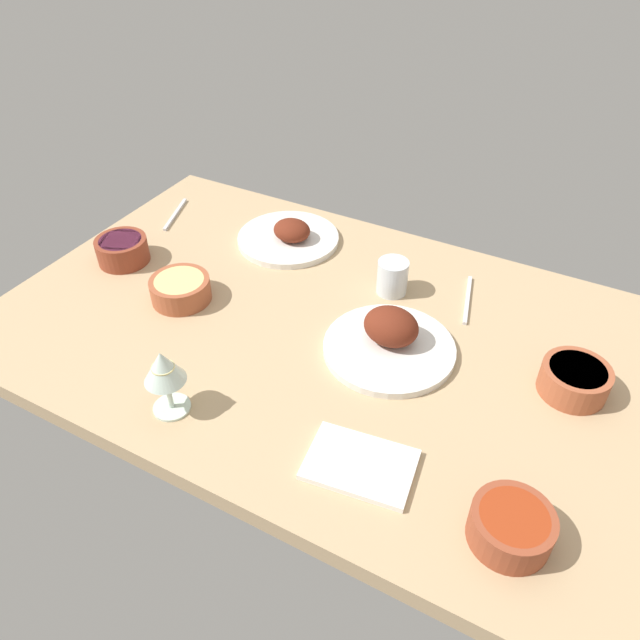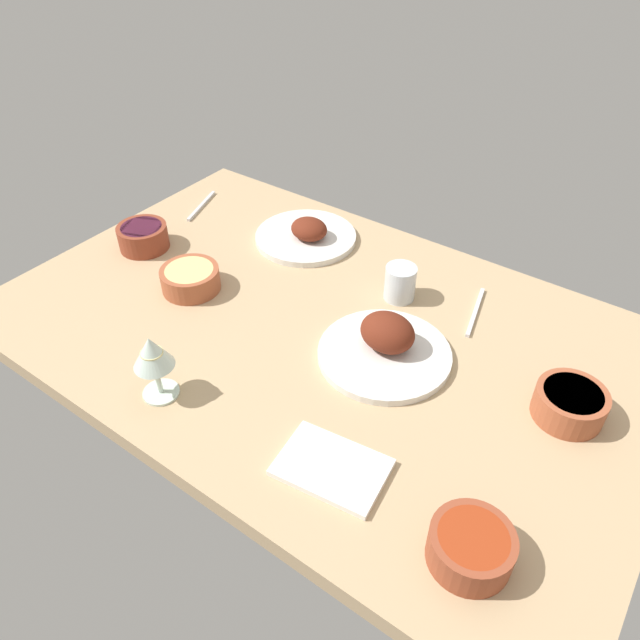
# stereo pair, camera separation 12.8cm
# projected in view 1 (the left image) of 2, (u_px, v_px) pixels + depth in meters

# --- Properties ---
(dining_table) EXTENTS (1.40, 0.90, 0.04)m
(dining_table) POSITION_uv_depth(u_px,v_px,m) (320.00, 334.00, 1.31)
(dining_table) COLOR tan
(dining_table) RESTS_ON ground
(plate_far_side) EXTENTS (0.26, 0.26, 0.07)m
(plate_far_side) POSITION_uv_depth(u_px,v_px,m) (289.00, 236.00, 1.55)
(plate_far_side) COLOR silver
(plate_far_side) RESTS_ON dining_table
(plate_center_main) EXTENTS (0.27, 0.27, 0.09)m
(plate_center_main) POSITION_uv_depth(u_px,v_px,m) (389.00, 340.00, 1.22)
(plate_center_main) COLOR silver
(plate_center_main) RESTS_ON dining_table
(bowl_sauce) EXTENTS (0.13, 0.13, 0.06)m
(bowl_sauce) POSITION_uv_depth(u_px,v_px,m) (511.00, 526.00, 0.89)
(bowl_sauce) COLOR brown
(bowl_sauce) RESTS_ON dining_table
(bowl_onions) EXTENTS (0.13, 0.13, 0.06)m
(bowl_onions) POSITION_uv_depth(u_px,v_px,m) (122.00, 249.00, 1.47)
(bowl_onions) COLOR brown
(bowl_onions) RESTS_ON dining_table
(bowl_potatoes) EXTENTS (0.14, 0.14, 0.05)m
(bowl_potatoes) POSITION_uv_depth(u_px,v_px,m) (180.00, 289.00, 1.35)
(bowl_potatoes) COLOR #A35133
(bowl_potatoes) RESTS_ON dining_table
(bowl_cream) EXTENTS (0.13, 0.13, 0.06)m
(bowl_cream) POSITION_uv_depth(u_px,v_px,m) (575.00, 379.00, 1.13)
(bowl_cream) COLOR #A35133
(bowl_cream) RESTS_ON dining_table
(wine_glass) EXTENTS (0.08, 0.08, 0.14)m
(wine_glass) POSITION_uv_depth(u_px,v_px,m) (163.00, 370.00, 1.05)
(wine_glass) COLOR silver
(wine_glass) RESTS_ON dining_table
(water_tumbler) EXTENTS (0.07, 0.07, 0.08)m
(water_tumbler) POSITION_uv_depth(u_px,v_px,m) (392.00, 277.00, 1.37)
(water_tumbler) COLOR silver
(water_tumbler) RESTS_ON dining_table
(folded_napkin) EXTENTS (0.20, 0.15, 0.01)m
(folded_napkin) POSITION_uv_depth(u_px,v_px,m) (360.00, 465.00, 1.01)
(folded_napkin) COLOR white
(folded_napkin) RESTS_ON dining_table
(fork_loose) EXTENTS (0.06, 0.16, 0.01)m
(fork_loose) POSITION_uv_depth(u_px,v_px,m) (175.00, 214.00, 1.66)
(fork_loose) COLOR silver
(fork_loose) RESTS_ON dining_table
(spoon_loose) EXTENTS (0.05, 0.17, 0.01)m
(spoon_loose) POSITION_uv_depth(u_px,v_px,m) (467.00, 300.00, 1.36)
(spoon_loose) COLOR silver
(spoon_loose) RESTS_ON dining_table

